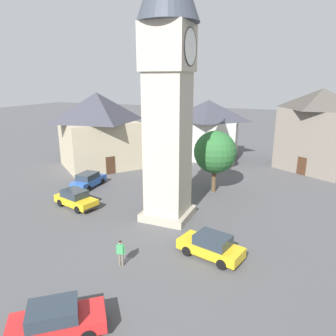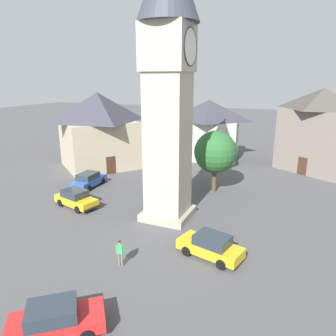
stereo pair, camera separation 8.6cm
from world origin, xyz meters
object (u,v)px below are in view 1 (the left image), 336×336
car_red_corner (57,320)px  car_white_side (211,246)px  car_silver_kerb (76,199)px  building_corner_back (208,129)px  building_hall_far (98,130)px  pedestrian (121,251)px  car_blue_kerb (89,180)px  clock_tower (168,61)px  building_shop_left (318,130)px  tree (215,152)px

car_red_corner → car_white_side: bearing=-27.4°
car_silver_kerb → car_white_side: 13.46m
building_corner_back → building_hall_far: building_hall_far is taller
pedestrian → building_hall_far: bearing=37.7°
car_blue_kerb → car_white_side: same height
car_blue_kerb → car_silver_kerb: (-4.75, -2.18, 0.00)m
car_red_corner → building_corner_back: building_corner_back is taller
clock_tower → building_shop_left: clock_tower is taller
car_red_corner → building_corner_back: bearing=4.9°
clock_tower → car_white_side: 13.10m
building_shop_left → building_hall_far: (-8.44, 25.27, -0.26)m
car_blue_kerb → building_shop_left: size_ratio=0.41×
clock_tower → pedestrian: 13.40m
car_red_corner → car_white_side: 9.82m
car_blue_kerb → building_hall_far: (7.24, 3.56, 4.00)m
clock_tower → car_white_side: (-4.43, -4.81, -11.36)m
car_white_side → building_corner_back: size_ratio=0.48×
clock_tower → building_corner_back: (20.48, 2.59, -7.97)m
car_silver_kerb → building_corner_back: (21.72, -5.68, 3.38)m
clock_tower → car_silver_kerb: bearing=98.5°
building_shop_left → clock_tower: bearing=149.6°
car_blue_kerb → tree: size_ratio=0.68×
car_blue_kerb → car_silver_kerb: size_ratio=0.94×
building_hall_far → car_white_side: bearing=-128.9°
building_corner_back → car_white_side: bearing=-163.5°
car_silver_kerb → building_shop_left: bearing=-43.7°
car_white_side → tree: bearing=14.0°
car_white_side → building_hall_far: bearing=51.1°
building_shop_left → building_hall_far: bearing=108.5°
car_silver_kerb → building_corner_back: building_corner_back is taller
tree → car_white_side: bearing=-166.0°
car_red_corner → pedestrian: size_ratio=2.52×
pedestrian → building_corner_back: building_corner_back is taller
clock_tower → car_red_corner: size_ratio=4.87×
car_white_side → pedestrian: (-3.07, 4.70, 0.25)m
car_red_corner → building_corner_back: (33.64, 2.88, 3.38)m
clock_tower → building_hall_far: (10.75, 14.01, -7.36)m
building_corner_back → building_shop_left: bearing=-95.3°
clock_tower → tree: size_ratio=3.39×
pedestrian → tree: tree is taller
car_white_side → clock_tower: bearing=47.3°
car_red_corner → pedestrian: 5.66m
tree → building_hall_far: building_hall_far is taller
clock_tower → building_corner_back: size_ratio=2.26×
car_blue_kerb → building_hall_far: size_ratio=0.35×
building_corner_back → building_hall_far: 15.02m
pedestrian → building_hall_far: size_ratio=0.14×
car_white_side → building_shop_left: size_ratio=0.43×
car_red_corner → clock_tower: bearing=1.3°
car_silver_kerb → clock_tower: bearing=-81.5°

